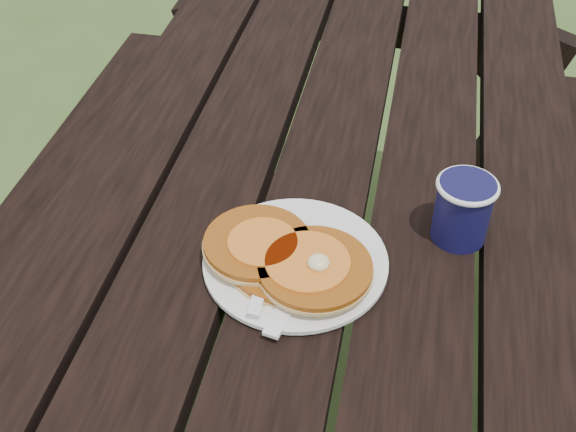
% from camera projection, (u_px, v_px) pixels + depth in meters
% --- Properties ---
extents(picnic_table, '(1.36, 1.80, 0.75)m').
position_uv_depth(picnic_table, '(315.00, 341.00, 1.31)').
color(picnic_table, black).
rests_on(picnic_table, ground).
extents(plate, '(0.25, 0.25, 0.01)m').
position_uv_depth(plate, '(296.00, 262.00, 0.92)').
color(plate, white).
rests_on(plate, picnic_table).
extents(pancake_stack, '(0.22, 0.17, 0.04)m').
position_uv_depth(pancake_stack, '(287.00, 258.00, 0.90)').
color(pancake_stack, '#A15112').
rests_on(pancake_stack, plate).
extents(knife, '(0.06, 0.18, 0.00)m').
position_uv_depth(knife, '(300.00, 283.00, 0.89)').
color(knife, white).
rests_on(knife, plate).
extents(fork, '(0.03, 0.16, 0.01)m').
position_uv_depth(fork, '(263.00, 282.00, 0.88)').
color(fork, white).
rests_on(fork, plate).
extents(coffee_cup, '(0.08, 0.08, 0.09)m').
position_uv_depth(coffee_cup, '(463.00, 207.00, 0.93)').
color(coffee_cup, '#100F3B').
rests_on(coffee_cup, picnic_table).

